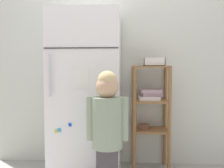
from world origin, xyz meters
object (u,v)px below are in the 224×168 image
(pantry_shelf_unit, at_px, (150,106))
(refrigerator, at_px, (86,94))
(child_standing, at_px, (107,122))
(fruit_bin, at_px, (155,62))

(pantry_shelf_unit, bearing_deg, refrigerator, -168.31)
(child_standing, relative_size, pantry_shelf_unit, 0.96)
(refrigerator, relative_size, child_standing, 1.54)
(fruit_bin, bearing_deg, child_standing, -125.01)
(refrigerator, height_order, fruit_bin, refrigerator)
(pantry_shelf_unit, distance_m, fruit_bin, 0.45)
(refrigerator, distance_m, child_standing, 0.57)
(refrigerator, relative_size, fruit_bin, 7.59)
(refrigerator, height_order, child_standing, refrigerator)
(refrigerator, xyz_separation_m, pantry_shelf_unit, (0.64, 0.13, -0.13))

